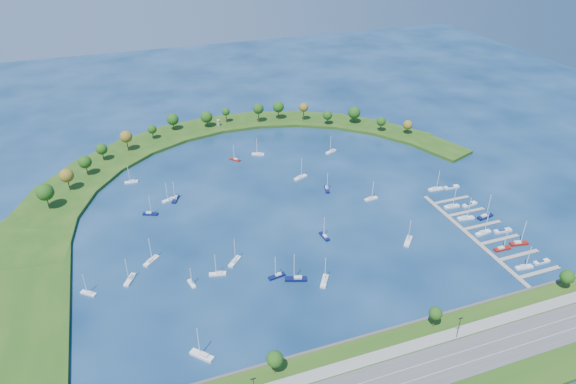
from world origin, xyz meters
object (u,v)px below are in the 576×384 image
object	(u,v)px
moored_boat_6	(88,293)
docked_boat_8	(452,206)
moored_boat_0	(176,198)
moored_boat_10	(408,240)
moored_boat_2	(277,275)
docked_boat_1	(542,262)
moored_boat_11	(202,355)
docked_boat_4	(483,232)
dock_system	(483,234)
moored_boat_9	(218,273)
harbor_tower	(218,123)
docked_boat_3	(519,243)
moored_boat_5	(169,199)
moored_boat_21	(324,281)
moored_boat_1	(258,154)
moored_boat_18	(331,151)
moored_boat_8	(324,236)
docked_boat_11	(451,187)
moored_boat_13	(150,213)
docked_boat_6	(466,218)
moored_boat_4	(235,261)
moored_boat_17	(327,189)
docked_boat_10	(435,189)
moored_boat_20	(296,278)
docked_boat_7	(485,216)
moored_boat_16	(130,279)
docked_boat_9	(470,204)
moored_boat_14	(371,198)
docked_boat_5	(503,231)
moored_boat_12	(151,260)
moored_boat_19	(131,181)
moored_boat_7	(191,283)
docked_boat_2	(502,248)
moored_boat_3	(300,177)
moored_boat_15	(235,159)

from	to	relation	value
moored_boat_6	docked_boat_8	bearing A→B (deg)	-139.19
moored_boat_0	moored_boat_10	world-z (taller)	moored_boat_10
moored_boat_2	docked_boat_1	bearing A→B (deg)	155.74
moored_boat_0	moored_boat_10	distance (m)	127.70
moored_boat_11	docked_boat_4	distance (m)	151.13
dock_system	moored_boat_9	world-z (taller)	moored_boat_9
harbor_tower	docked_boat_8	world-z (taller)	docked_boat_8
docked_boat_3	moored_boat_5	bearing A→B (deg)	157.38
harbor_tower	moored_boat_21	bearing A→B (deg)	-88.21
moored_boat_1	moored_boat_18	world-z (taller)	moored_boat_18
moored_boat_8	moored_boat_11	xyz separation A→B (m)	(-72.05, -53.87, 0.08)
docked_boat_4	docked_boat_11	xyz separation A→B (m)	(12.36, 44.15, -0.24)
moored_boat_13	moored_boat_0	bearing A→B (deg)	57.60
moored_boat_11	docked_boat_4	xyz separation A→B (m)	(148.19, 29.66, -0.03)
docked_boat_3	docked_boat_6	world-z (taller)	docked_boat_3
moored_boat_4	docked_boat_8	bearing A→B (deg)	-43.42
moored_boat_17	docked_boat_10	distance (m)	62.49
moored_boat_4	moored_boat_17	world-z (taller)	moored_boat_4
moored_boat_5	moored_boat_20	xyz separation A→B (m)	(43.08, -86.33, 0.09)
moored_boat_21	docked_boat_4	bearing A→B (deg)	-52.76
docked_boat_7	docked_boat_11	xyz separation A→B (m)	(1.87, 32.30, -0.28)
moored_boat_10	moored_boat_20	world-z (taller)	moored_boat_20
moored_boat_16	docked_boat_9	distance (m)	180.11
moored_boat_9	docked_boat_4	world-z (taller)	docked_boat_4
moored_boat_14	docked_boat_4	xyz separation A→B (m)	(37.49, -48.37, 0.04)
moored_boat_6	moored_boat_2	bearing A→B (deg)	-152.88
moored_boat_20	docked_boat_10	distance (m)	113.01
moored_boat_1	docked_boat_4	xyz separation A→B (m)	(80.56, -123.17, 0.03)
moored_boat_4	docked_boat_3	xyz separation A→B (m)	(133.55, -33.10, 0.03)
docked_boat_5	docked_boat_8	size ratio (longest dim) A/B	0.75
moored_boat_9	moored_boat_14	xyz separation A→B (m)	(94.85, 34.44, 0.00)
moored_boat_1	moored_boat_5	distance (m)	73.73
docked_boat_11	moored_boat_12	bearing A→B (deg)	-173.31
moored_boat_2	moored_boat_19	world-z (taller)	moored_boat_2
dock_system	moored_boat_18	xyz separation A→B (m)	(-34.05, 110.98, 0.55)
moored_boat_8	docked_boat_3	xyz separation A→B (m)	(86.63, -37.44, 0.07)
moored_boat_7	docked_boat_11	xyz separation A→B (m)	(156.95, 32.68, -0.15)
moored_boat_5	docked_boat_2	bearing A→B (deg)	125.92
harbor_tower	docked_boat_5	xyz separation A→B (m)	(105.49, -175.82, -3.70)
harbor_tower	moored_boat_21	world-z (taller)	moored_boat_21
docked_boat_5	moored_boat_18	bearing A→B (deg)	115.96
dock_system	docked_boat_3	world-z (taller)	docked_boat_3
moored_boat_3	docked_boat_8	distance (m)	87.75
moored_boat_10	moored_boat_16	size ratio (longest dim) A/B	1.06
moored_boat_1	docked_boat_11	bearing A→B (deg)	164.16
moored_boat_2	moored_boat_20	distance (m)	8.75
moored_boat_15	moored_boat_1	bearing A→B (deg)	-126.11
docked_boat_3	docked_boat_4	distance (m)	16.89
moored_boat_16	docked_boat_6	distance (m)	169.88
docked_boat_8	moored_boat_5	bearing A→B (deg)	161.79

